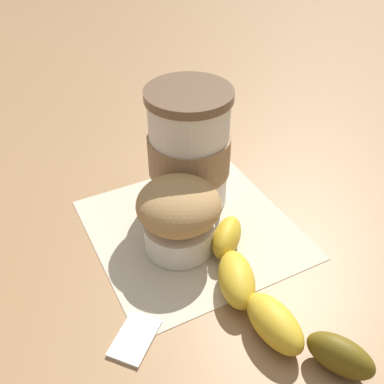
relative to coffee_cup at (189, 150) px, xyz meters
name	(u,v)px	position (x,y,z in m)	size (l,w,h in m)	color
ground_plane	(192,229)	(0.05, -0.03, -0.07)	(3.00, 3.00, 0.00)	#936D47
paper_napkin	(192,229)	(0.05, -0.03, -0.07)	(0.22, 0.22, 0.00)	beige
coffee_cup	(189,150)	(0.00, 0.00, 0.00)	(0.10, 0.10, 0.15)	silver
muffin	(179,215)	(0.06, -0.06, -0.03)	(0.09, 0.09, 0.08)	white
banana	(263,296)	(0.18, -0.04, -0.05)	(0.22, 0.09, 0.03)	gold
sugar_packet	(135,337)	(0.14, -0.16, -0.07)	(0.05, 0.03, 0.01)	white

